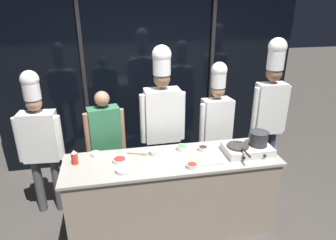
{
  "coord_description": "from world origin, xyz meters",
  "views": [
    {
      "loc": [
        -0.58,
        -2.75,
        2.54
      ],
      "look_at": [
        0.0,
        0.25,
        1.28
      ],
      "focal_mm": 32.0,
      "sensor_mm": 36.0,
      "label": 1
    }
  ],
  "objects": [
    {
      "name": "serving_spoon_slotted",
      "position": [
        0.43,
        -0.19,
        0.94
      ],
      "size": [
        0.26,
        0.06,
        0.02
      ],
      "color": "#B2B5BA",
      "rests_on": "demo_counter"
    },
    {
      "name": "demo_counter",
      "position": [
        0.0,
        0.0,
        0.47
      ],
      "size": [
        2.31,
        0.66,
        0.93
      ],
      "color": "gray",
      "rests_on": "ground_plane"
    },
    {
      "name": "chef_sous",
      "position": [
        0.01,
        0.67,
        1.19
      ],
      "size": [
        0.57,
        0.23,
        2.04
      ],
      "rotation": [
        0.0,
        0.0,
        3.16
      ],
      "color": "#232326",
      "rests_on": "ground_plane"
    },
    {
      "name": "prep_bowl_soy_glaze",
      "position": [
        0.38,
        0.12,
        0.95
      ],
      "size": [
        0.11,
        0.11,
        0.05
      ],
      "color": "white",
      "rests_on": "demo_counter"
    },
    {
      "name": "prep_bowl_scallions",
      "position": [
        0.15,
        0.18,
        0.96
      ],
      "size": [
        0.12,
        0.12,
        0.05
      ],
      "color": "white",
      "rests_on": "demo_counter"
    },
    {
      "name": "window_wall_back",
      "position": [
        0.0,
        1.71,
        1.35
      ],
      "size": [
        4.55,
        0.09,
        2.7
      ],
      "color": "black",
      "rests_on": "ground_plane"
    },
    {
      "name": "portable_stove",
      "position": [
        0.84,
        -0.03,
        0.97
      ],
      "size": [
        0.52,
        0.35,
        0.1
      ],
      "color": "silver",
      "rests_on": "demo_counter"
    },
    {
      "name": "prep_bowl_garlic",
      "position": [
        -0.17,
        0.14,
        0.96
      ],
      "size": [
        0.13,
        0.13,
        0.05
      ],
      "color": "white",
      "rests_on": "demo_counter"
    },
    {
      "name": "prep_bowl_chicken",
      "position": [
        -0.53,
        -0.16,
        0.95
      ],
      "size": [
        0.17,
        0.17,
        0.04
      ],
      "color": "white",
      "rests_on": "demo_counter"
    },
    {
      "name": "ground_plane",
      "position": [
        0.0,
        0.0,
        0.0
      ],
      "size": [
        24.0,
        24.0,
        0.0
      ],
      "primitive_type": "plane",
      "color": "#47423D"
    },
    {
      "name": "serving_spoon_solid",
      "position": [
        -0.32,
        0.16,
        0.94
      ],
      "size": [
        0.23,
        0.1,
        0.02
      ],
      "color": "olive",
      "rests_on": "demo_counter"
    },
    {
      "name": "chef_line",
      "position": [
        0.73,
        0.69,
        1.06
      ],
      "size": [
        0.49,
        0.24,
        1.81
      ],
      "rotation": [
        0.0,
        0.0,
        3.26
      ],
      "color": "#2D3856",
      "rests_on": "ground_plane"
    },
    {
      "name": "frying_pan",
      "position": [
        0.73,
        -0.03,
        1.04
      ],
      "size": [
        0.25,
        0.42,
        0.04
      ],
      "color": "#38332D",
      "rests_on": "portable_stove"
    },
    {
      "name": "chef_head",
      "position": [
        -1.45,
        0.62,
        1.05
      ],
      "size": [
        0.53,
        0.24,
        1.82
      ],
      "rotation": [
        0.0,
        0.0,
        3.07
      ],
      "color": "#4C4C51",
      "rests_on": "ground_plane"
    },
    {
      "name": "stock_pot",
      "position": [
        0.96,
        -0.03,
        1.1
      ],
      "size": [
        0.23,
        0.21,
        0.15
      ],
      "color": "#333335",
      "rests_on": "portable_stove"
    },
    {
      "name": "squeeze_bottle_chili",
      "position": [
        -1.02,
        0.09,
        1.0
      ],
      "size": [
        0.07,
        0.07,
        0.16
      ],
      "color": "red",
      "rests_on": "demo_counter"
    },
    {
      "name": "prep_bowl_bell_pepper",
      "position": [
        -0.56,
        0.05,
        0.95
      ],
      "size": [
        0.16,
        0.16,
        0.04
      ],
      "color": "white",
      "rests_on": "demo_counter"
    },
    {
      "name": "prep_bowl_chili_flakes",
      "position": [
        0.16,
        -0.21,
        0.95
      ],
      "size": [
        0.12,
        0.12,
        0.04
      ],
      "color": "white",
      "rests_on": "demo_counter"
    },
    {
      "name": "prep_bowl_noodles",
      "position": [
        -0.81,
        0.23,
        0.95
      ],
      "size": [
        0.1,
        0.1,
        0.04
      ],
      "color": "white",
      "rests_on": "demo_counter"
    },
    {
      "name": "person_guest",
      "position": [
        -0.71,
        0.61,
        0.94
      ],
      "size": [
        0.47,
        0.26,
        1.54
      ],
      "rotation": [
        0.0,
        0.0,
        3.33
      ],
      "color": "#2D3856",
      "rests_on": "ground_plane"
    },
    {
      "name": "chef_pastry",
      "position": [
        1.44,
        0.63,
        1.26
      ],
      "size": [
        0.5,
        0.23,
        2.09
      ],
      "rotation": [
        0.0,
        0.0,
        3.11
      ],
      "color": "#2D3856",
      "rests_on": "ground_plane"
    }
  ]
}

